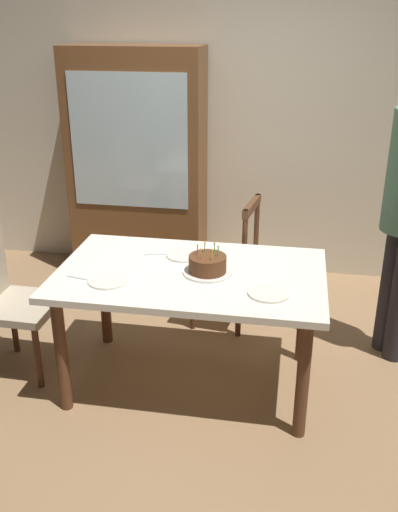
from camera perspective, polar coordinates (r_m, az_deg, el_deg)
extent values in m
plane|color=#93704C|center=(3.64, -0.79, -12.46)|extent=(6.40, 6.40, 0.00)
cube|color=beige|center=(4.86, 3.30, 13.42)|extent=(6.40, 0.10, 2.60)
cube|color=silver|center=(3.26, -0.86, -1.88)|extent=(1.54, 0.95, 0.04)
cylinder|color=#56331E|center=(3.32, -13.63, -9.61)|extent=(0.07, 0.07, 0.72)
cylinder|color=#56331E|center=(3.08, 10.38, -12.07)|extent=(0.07, 0.07, 0.72)
cylinder|color=#56331E|center=(3.92, -9.46, -3.88)|extent=(0.07, 0.07, 0.72)
cylinder|color=#56331E|center=(3.72, 10.47, -5.50)|extent=(0.07, 0.07, 0.72)
cylinder|color=silver|center=(3.23, 0.86, -1.64)|extent=(0.28, 0.28, 0.01)
cylinder|color=#563019|center=(3.21, 0.86, -0.78)|extent=(0.21, 0.21, 0.09)
cylinder|color=#66CC72|center=(3.17, 1.93, 0.41)|extent=(0.01, 0.01, 0.05)
sphere|color=#FFC64C|center=(3.16, 1.94, 0.97)|extent=(0.01, 0.01, 0.01)
cylinder|color=#66CC72|center=(3.22, 1.56, 0.75)|extent=(0.01, 0.01, 0.05)
sphere|color=#FFC64C|center=(3.21, 1.57, 1.31)|extent=(0.01, 0.01, 0.01)
cylinder|color=#66CC72|center=(3.23, 0.58, 0.84)|extent=(0.01, 0.01, 0.05)
sphere|color=#FFC64C|center=(3.22, 0.59, 1.39)|extent=(0.01, 0.01, 0.01)
cylinder|color=#4C7FE5|center=(3.19, -0.16, 0.54)|extent=(0.01, 0.01, 0.05)
sphere|color=#FFC64C|center=(3.18, -0.16, 1.10)|extent=(0.01, 0.01, 0.01)
cylinder|color=#F2994C|center=(3.14, 0.18, 0.14)|extent=(0.01, 0.01, 0.05)
sphere|color=#FFC64C|center=(3.13, 0.18, 0.70)|extent=(0.01, 0.01, 0.01)
cylinder|color=yellow|center=(3.13, 1.32, 0.07)|extent=(0.01, 0.01, 0.05)
sphere|color=#FFC64C|center=(3.12, 1.33, 0.64)|extent=(0.01, 0.01, 0.01)
cylinder|color=silver|center=(3.17, -9.12, -2.47)|extent=(0.22, 0.22, 0.01)
cylinder|color=silver|center=(3.46, -1.46, 0.08)|extent=(0.22, 0.22, 0.01)
cylinder|color=silver|center=(3.01, 7.02, -3.74)|extent=(0.22, 0.22, 0.01)
cube|color=silver|center=(3.23, -11.75, -2.21)|extent=(0.18, 0.05, 0.01)
cube|color=silver|center=(3.49, -4.05, 0.19)|extent=(0.18, 0.06, 0.01)
cube|color=beige|center=(4.08, 2.36, -0.98)|extent=(0.50, 0.50, 0.05)
cylinder|color=#56331E|center=(4.38, 0.77, -2.67)|extent=(0.04, 0.04, 0.42)
cylinder|color=#56331E|center=(4.09, -0.65, -4.65)|extent=(0.04, 0.04, 0.42)
cylinder|color=#56331E|center=(4.30, 5.11, -3.27)|extent=(0.04, 0.04, 0.42)
cylinder|color=#56331E|center=(4.00, 3.98, -5.34)|extent=(0.04, 0.04, 0.42)
cylinder|color=#56331E|center=(4.11, 5.79, 2.84)|extent=(0.04, 0.04, 0.50)
cylinder|color=#56331E|center=(3.78, 4.59, 1.04)|extent=(0.04, 0.04, 0.50)
cube|color=#56331E|center=(3.87, 5.33, 5.01)|extent=(0.10, 0.40, 0.06)
cube|color=tan|center=(3.70, -17.48, -4.84)|extent=(0.45, 0.45, 0.05)
cylinder|color=#56331E|center=(3.61, -15.87, -9.71)|extent=(0.04, 0.04, 0.42)
cylinder|color=#56331E|center=(3.87, -13.67, -7.10)|extent=(0.04, 0.04, 0.42)
cylinder|color=#56331E|center=(4.01, -18.12, -6.46)|extent=(0.04, 0.04, 0.42)
cylinder|color=#262328|center=(3.96, 18.66, -3.18)|extent=(0.14, 0.14, 0.88)
cube|color=brown|center=(4.79, -6.17, 8.92)|extent=(1.10, 0.44, 1.90)
cube|color=silver|center=(4.53, -7.09, 11.29)|extent=(0.93, 0.01, 1.04)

